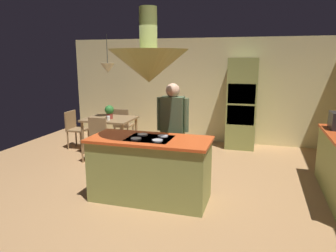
{
  "coord_description": "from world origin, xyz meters",
  "views": [
    {
      "loc": [
        1.5,
        -4.34,
        2.07
      ],
      "look_at": [
        0.1,
        0.4,
        1.0
      ],
      "focal_mm": 33.61,
      "sensor_mm": 36.0,
      "label": 1
    }
  ],
  "objects_px": {
    "dining_table": "(110,123)",
    "chair_facing_island": "(95,136)",
    "kitchen_island": "(150,169)",
    "oven_tower": "(242,104)",
    "chair_at_corner": "(75,127)",
    "chair_by_back_wall": "(123,123)",
    "person_at_island": "(173,127)",
    "potted_plant_on_table": "(109,111)",
    "cup_on_table": "(108,118)"
  },
  "relations": [
    {
      "from": "oven_tower",
      "to": "chair_at_corner",
      "type": "height_order",
      "value": "oven_tower"
    },
    {
      "from": "oven_tower",
      "to": "person_at_island",
      "type": "xyz_separation_m",
      "value": [
        -0.94,
        -2.58,
        -0.07
      ]
    },
    {
      "from": "chair_facing_island",
      "to": "kitchen_island",
      "type": "bearing_deg",
      "value": -40.14
    },
    {
      "from": "oven_tower",
      "to": "potted_plant_on_table",
      "type": "distance_m",
      "value": 3.02
    },
    {
      "from": "dining_table",
      "to": "chair_facing_island",
      "type": "relative_size",
      "value": 1.23
    },
    {
      "from": "oven_tower",
      "to": "person_at_island",
      "type": "distance_m",
      "value": 2.74
    },
    {
      "from": "dining_table",
      "to": "chair_facing_island",
      "type": "xyz_separation_m",
      "value": [
        0.0,
        -0.67,
        -0.15
      ]
    },
    {
      "from": "chair_facing_island",
      "to": "cup_on_table",
      "type": "height_order",
      "value": "chair_facing_island"
    },
    {
      "from": "chair_facing_island",
      "to": "chair_by_back_wall",
      "type": "height_order",
      "value": "same"
    },
    {
      "from": "oven_tower",
      "to": "potted_plant_on_table",
      "type": "relative_size",
      "value": 6.93
    },
    {
      "from": "chair_by_back_wall",
      "to": "chair_at_corner",
      "type": "bearing_deg",
      "value": 36.16
    },
    {
      "from": "chair_facing_island",
      "to": "cup_on_table",
      "type": "relative_size",
      "value": 9.67
    },
    {
      "from": "kitchen_island",
      "to": "person_at_island",
      "type": "height_order",
      "value": "person_at_island"
    },
    {
      "from": "dining_table",
      "to": "cup_on_table",
      "type": "height_order",
      "value": "cup_on_table"
    },
    {
      "from": "oven_tower",
      "to": "dining_table",
      "type": "distance_m",
      "value": 3.05
    },
    {
      "from": "kitchen_island",
      "to": "chair_facing_island",
      "type": "height_order",
      "value": "kitchen_island"
    },
    {
      "from": "kitchen_island",
      "to": "chair_at_corner",
      "type": "height_order",
      "value": "kitchen_island"
    },
    {
      "from": "chair_at_corner",
      "to": "chair_by_back_wall",
      "type": "bearing_deg",
      "value": -53.84
    },
    {
      "from": "oven_tower",
      "to": "person_at_island",
      "type": "relative_size",
      "value": 1.24
    },
    {
      "from": "kitchen_island",
      "to": "chair_by_back_wall",
      "type": "height_order",
      "value": "kitchen_island"
    },
    {
      "from": "chair_by_back_wall",
      "to": "potted_plant_on_table",
      "type": "bearing_deg",
      "value": 92.7
    },
    {
      "from": "chair_at_corner",
      "to": "potted_plant_on_table",
      "type": "distance_m",
      "value": 1.04
    },
    {
      "from": "kitchen_island",
      "to": "cup_on_table",
      "type": "xyz_separation_m",
      "value": [
        -1.62,
        1.88,
        0.33
      ]
    },
    {
      "from": "person_at_island",
      "to": "chair_facing_island",
      "type": "relative_size",
      "value": 1.93
    },
    {
      "from": "chair_facing_island",
      "to": "chair_at_corner",
      "type": "relative_size",
      "value": 1.0
    },
    {
      "from": "kitchen_island",
      "to": "person_at_island",
      "type": "bearing_deg",
      "value": 76.61
    },
    {
      "from": "cup_on_table",
      "to": "chair_facing_island",
      "type": "bearing_deg",
      "value": -100.41
    },
    {
      "from": "kitchen_island",
      "to": "chair_facing_island",
      "type": "bearing_deg",
      "value": 139.86
    },
    {
      "from": "kitchen_island",
      "to": "cup_on_table",
      "type": "distance_m",
      "value": 2.5
    },
    {
      "from": "kitchen_island",
      "to": "chair_at_corner",
      "type": "distance_m",
      "value": 3.35
    },
    {
      "from": "potted_plant_on_table",
      "to": "chair_by_back_wall",
      "type": "bearing_deg",
      "value": 92.7
    },
    {
      "from": "chair_by_back_wall",
      "to": "dining_table",
      "type": "bearing_deg",
      "value": 90.0
    },
    {
      "from": "kitchen_island",
      "to": "potted_plant_on_table",
      "type": "distance_m",
      "value": 2.66
    },
    {
      "from": "chair_by_back_wall",
      "to": "potted_plant_on_table",
      "type": "height_order",
      "value": "potted_plant_on_table"
    },
    {
      "from": "chair_facing_island",
      "to": "dining_table",
      "type": "bearing_deg",
      "value": 90.0
    },
    {
      "from": "kitchen_island",
      "to": "person_at_island",
      "type": "relative_size",
      "value": 1.05
    },
    {
      "from": "oven_tower",
      "to": "cup_on_table",
      "type": "height_order",
      "value": "oven_tower"
    },
    {
      "from": "kitchen_island",
      "to": "oven_tower",
      "type": "height_order",
      "value": "oven_tower"
    },
    {
      "from": "chair_at_corner",
      "to": "dining_table",
      "type": "bearing_deg",
      "value": -90.0
    },
    {
      "from": "dining_table",
      "to": "chair_facing_island",
      "type": "bearing_deg",
      "value": -90.0
    },
    {
      "from": "dining_table",
      "to": "chair_at_corner",
      "type": "distance_m",
      "value": 0.93
    },
    {
      "from": "dining_table",
      "to": "chair_facing_island",
      "type": "height_order",
      "value": "chair_facing_island"
    },
    {
      "from": "kitchen_island",
      "to": "oven_tower",
      "type": "distance_m",
      "value": 3.47
    },
    {
      "from": "oven_tower",
      "to": "potted_plant_on_table",
      "type": "height_order",
      "value": "oven_tower"
    },
    {
      "from": "chair_by_back_wall",
      "to": "potted_plant_on_table",
      "type": "relative_size",
      "value": 2.9
    },
    {
      "from": "chair_by_back_wall",
      "to": "chair_at_corner",
      "type": "xyz_separation_m",
      "value": [
        -0.91,
        -0.67,
        0.0
      ]
    },
    {
      "from": "person_at_island",
      "to": "chair_at_corner",
      "type": "distance_m",
      "value": 3.15
    },
    {
      "from": "chair_by_back_wall",
      "to": "potted_plant_on_table",
      "type": "xyz_separation_m",
      "value": [
        0.03,
        -0.74,
        0.42
      ]
    },
    {
      "from": "oven_tower",
      "to": "chair_by_back_wall",
      "type": "bearing_deg",
      "value": -170.34
    },
    {
      "from": "cup_on_table",
      "to": "oven_tower",
      "type": "bearing_deg",
      "value": 26.67
    }
  ]
}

